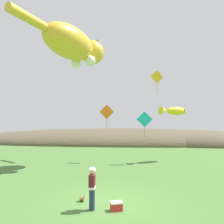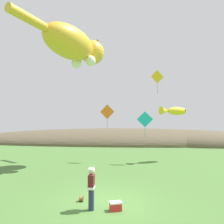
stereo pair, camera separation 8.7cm
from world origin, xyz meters
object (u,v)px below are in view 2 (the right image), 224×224
object	(u,v)px
picnic_cooler	(116,206)
kite_diamond_orange	(107,112)
kite_spool	(81,199)
kite_tube_streamer	(87,53)
kite_diamond_gold	(157,77)
kite_fish_windsock	(174,111)
festival_attendant	(91,187)
kite_giant_cat	(75,46)
kite_diamond_teal	(145,119)

from	to	relation	value
picnic_cooler	kite_diamond_orange	xyz separation A→B (m)	(-1.40, 10.68, 4.59)
kite_spool	kite_tube_streamer	size ratio (longest dim) A/B	0.11
kite_diamond_gold	kite_spool	bearing A→B (deg)	-121.65
kite_fish_windsock	kite_diamond_orange	distance (m)	6.62
festival_attendant	kite_giant_cat	distance (m)	11.88
picnic_cooler	kite_tube_streamer	xyz separation A→B (m)	(-3.81, 12.37, 11.08)
kite_tube_streamer	kite_diamond_teal	xyz separation A→B (m)	(5.99, -2.35, -7.24)
kite_tube_streamer	kite_diamond_teal	distance (m)	9.69
picnic_cooler	kite_diamond_teal	distance (m)	10.94
kite_spool	kite_fish_windsock	size ratio (longest dim) A/B	0.08
festival_attendant	kite_tube_streamer	size ratio (longest dim) A/B	0.78
kite_giant_cat	kite_diamond_orange	bearing A→B (deg)	56.76
kite_diamond_orange	picnic_cooler	bearing A→B (deg)	-82.55
kite_giant_cat	kite_diamond_gold	xyz separation A→B (m)	(6.84, 1.48, -2.34)
kite_spool	kite_fish_windsock	world-z (taller)	kite_fish_windsock
picnic_cooler	kite_fish_windsock	xyz separation A→B (m)	(5.19, 11.39, 4.72)
picnic_cooler	kite_diamond_orange	bearing A→B (deg)	97.45
kite_giant_cat	kite_tube_streamer	distance (m)	5.35
kite_tube_streamer	kite_diamond_orange	bearing A→B (deg)	-34.99
festival_attendant	kite_spool	xyz separation A→B (m)	(-0.62, 0.89, -0.83)
kite_diamond_teal	kite_diamond_gold	bearing A→B (deg)	-54.67
kite_fish_windsock	kite_giant_cat	bearing A→B (deg)	-154.56
kite_spool	kite_diamond_teal	xyz separation A→B (m)	(3.84, 9.16, 3.89)
kite_giant_cat	kite_diamond_teal	distance (m)	8.86
festival_attendant	kite_diamond_teal	size ratio (longest dim) A/B	0.74
kite_diamond_orange	kite_diamond_teal	size ratio (longest dim) A/B	0.98
kite_diamond_orange	festival_attendant	bearing A→B (deg)	-88.06
kite_fish_windsock	kite_diamond_orange	bearing A→B (deg)	-173.79
festival_attendant	kite_diamond_orange	bearing A→B (deg)	91.94
picnic_cooler	kite_diamond_teal	world-z (taller)	kite_diamond_teal
kite_spool	picnic_cooler	distance (m)	1.87
festival_attendant	kite_tube_streamer	distance (m)	16.36
kite_giant_cat	kite_tube_streamer	xyz separation A→B (m)	(-0.11, 5.20, 1.25)
festival_attendant	kite_tube_streamer	xyz separation A→B (m)	(-2.78, 12.40, 10.31)
picnic_cooler	kite_diamond_orange	distance (m)	11.71
kite_spool	picnic_cooler	world-z (taller)	picnic_cooler
kite_spool	kite_diamond_teal	world-z (taller)	kite_diamond_teal
picnic_cooler	kite_fish_windsock	distance (m)	13.38
kite_spool	festival_attendant	bearing A→B (deg)	-54.92
picnic_cooler	kite_diamond_orange	world-z (taller)	kite_diamond_orange
picnic_cooler	kite_diamond_teal	size ratio (longest dim) A/B	0.23
kite_diamond_teal	kite_spool	bearing A→B (deg)	-112.74
kite_spool	kite_diamond_gold	xyz separation A→B (m)	(4.80, 7.79, 7.54)
kite_diamond_orange	kite_giant_cat	bearing A→B (deg)	-123.24
kite_giant_cat	kite_diamond_gold	world-z (taller)	kite_giant_cat
kite_giant_cat	kite_diamond_gold	bearing A→B (deg)	12.23
kite_tube_streamer	kite_giant_cat	bearing A→B (deg)	-88.77
festival_attendant	kite_fish_windsock	size ratio (longest dim) A/B	0.57
kite_spool	kite_diamond_teal	bearing A→B (deg)	67.26
kite_spool	kite_giant_cat	bearing A→B (deg)	107.91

